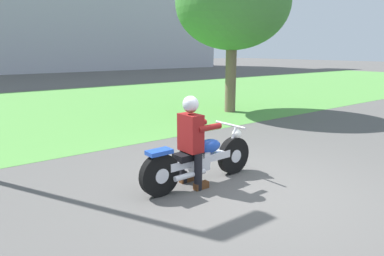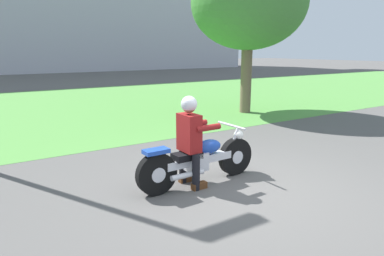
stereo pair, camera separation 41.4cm
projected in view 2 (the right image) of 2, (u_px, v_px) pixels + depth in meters
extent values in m
plane|color=#565451|center=(250.00, 192.00, 4.99)|extent=(120.00, 120.00, 0.00)
cube|color=#549342|center=(82.00, 106.00, 12.63)|extent=(60.00, 12.00, 0.01)
cylinder|color=black|center=(235.00, 156.00, 5.63)|extent=(0.62, 0.14, 0.62)
cylinder|color=silver|center=(235.00, 156.00, 5.63)|extent=(0.22, 0.15, 0.22)
cylinder|color=black|center=(157.00, 174.00, 4.84)|extent=(0.62, 0.14, 0.62)
cylinder|color=silver|center=(157.00, 174.00, 4.84)|extent=(0.22, 0.15, 0.22)
cube|color=silver|center=(199.00, 160.00, 5.22)|extent=(1.18, 0.17, 0.12)
cube|color=silver|center=(196.00, 161.00, 5.19)|extent=(0.33, 0.25, 0.28)
ellipsoid|color=#1E47B2|center=(208.00, 147.00, 5.27)|extent=(0.45, 0.25, 0.22)
cube|color=black|center=(187.00, 156.00, 5.07)|extent=(0.45, 0.25, 0.10)
cube|color=#1E47B2|center=(156.00, 151.00, 4.76)|extent=(0.36, 0.21, 0.06)
cylinder|color=silver|center=(233.00, 142.00, 5.55)|extent=(0.25, 0.06, 0.53)
cylinder|color=silver|center=(231.00, 125.00, 5.46)|extent=(0.05, 0.66, 0.04)
sphere|color=white|center=(239.00, 135.00, 5.58)|extent=(0.16, 0.16, 0.16)
cylinder|color=silver|center=(188.00, 175.00, 4.97)|extent=(0.55, 0.09, 0.08)
cylinder|color=black|center=(183.00, 165.00, 5.29)|extent=(0.12, 0.12, 0.56)
cube|color=#593319|center=(186.00, 178.00, 5.37)|extent=(0.24, 0.11, 0.10)
cylinder|color=black|center=(196.00, 172.00, 5.00)|extent=(0.12, 0.12, 0.56)
cube|color=#593319|center=(199.00, 186.00, 5.08)|extent=(0.24, 0.11, 0.10)
cube|color=maroon|center=(189.00, 133.00, 5.02)|extent=(0.23, 0.39, 0.56)
cylinder|color=maroon|center=(195.00, 124.00, 5.26)|extent=(0.42, 0.10, 0.09)
cylinder|color=maroon|center=(208.00, 128.00, 4.98)|extent=(0.42, 0.10, 0.09)
sphere|color=#996B4C|center=(189.00, 106.00, 4.93)|extent=(0.20, 0.20, 0.20)
sphere|color=silver|center=(189.00, 104.00, 4.92)|extent=(0.24, 0.24, 0.24)
cylinder|color=brown|center=(246.00, 79.00, 11.09)|extent=(0.35, 0.35, 2.20)
ellipsoid|color=#428438|center=(249.00, 3.00, 10.56)|extent=(3.63, 3.63, 2.90)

